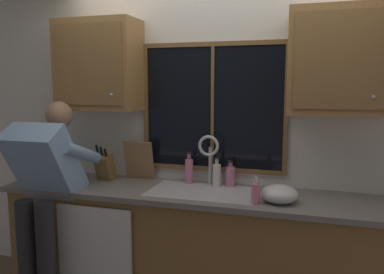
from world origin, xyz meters
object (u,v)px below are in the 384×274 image
object	(u,v)px
knife_block	(105,167)
mixing_bowl	(280,194)
soap_dispenser	(256,193)
bottle_tall_clear	(189,170)
person_standing	(45,185)
cutting_board	(139,160)
bottle_amber_small	(217,175)
bottle_green_glass	(230,176)

from	to	relation	value
knife_block	mixing_bowl	size ratio (longest dim) A/B	1.30
soap_dispenser	bottle_tall_clear	xyz separation A→B (m)	(-0.58, 0.38, 0.03)
person_standing	cutting_board	distance (m)	0.76
bottle_tall_clear	bottle_amber_small	bearing A→B (deg)	-9.09
person_standing	bottle_green_glass	bearing A→B (deg)	22.41
soap_dispenser	bottle_green_glass	world-z (taller)	bottle_green_glass
knife_block	mixing_bowl	world-z (taller)	knife_block
cutting_board	mixing_bowl	distance (m)	1.22
person_standing	knife_block	xyz separation A→B (m)	(0.26, 0.44, 0.06)
person_standing	bottle_tall_clear	distance (m)	1.10
soap_dispenser	cutting_board	bearing A→B (deg)	159.15
soap_dispenser	bottle_amber_small	size ratio (longest dim) A/B	0.82
cutting_board	mixing_bowl	size ratio (longest dim) A/B	1.33
soap_dispenser	bottle_green_glass	xyz separation A→B (m)	(-0.25, 0.38, 0.01)
bottle_green_glass	bottle_tall_clear	distance (m)	0.34
soap_dispenser	bottle_tall_clear	distance (m)	0.70
cutting_board	bottle_tall_clear	size ratio (longest dim) A/B	1.29
bottle_green_glass	knife_block	bearing A→B (deg)	-174.69
bottle_amber_small	knife_block	bearing A→B (deg)	-176.45
cutting_board	bottle_green_glass	xyz separation A→B (m)	(0.77, -0.01, -0.08)
knife_block	soap_dispenser	size ratio (longest dim) A/B	1.69
knife_block	bottle_green_glass	size ratio (longest dim) A/B	1.58
cutting_board	soap_dispenser	size ratio (longest dim) A/B	1.73
person_standing	soap_dispenser	bearing A→B (deg)	5.65
mixing_bowl	bottle_amber_small	bearing A→B (deg)	151.86
person_standing	bottle_green_glass	size ratio (longest dim) A/B	7.75
bottle_tall_clear	person_standing	bearing A→B (deg)	-150.90
mixing_bowl	soap_dispenser	xyz separation A→B (m)	(-0.15, -0.08, 0.02)
bottle_tall_clear	bottle_amber_small	distance (m)	0.24
knife_block	soap_dispenser	bearing A→B (deg)	-12.52
bottle_tall_clear	bottle_amber_small	world-z (taller)	bottle_tall_clear
bottle_green_glass	person_standing	bearing A→B (deg)	-157.59
person_standing	mixing_bowl	bearing A→B (deg)	7.68
knife_block	mixing_bowl	distance (m)	1.45
bottle_green_glass	bottle_amber_small	xyz separation A→B (m)	(-0.10, -0.04, 0.01)
bottle_amber_small	soap_dispenser	bearing A→B (deg)	-44.67
person_standing	bottle_tall_clear	world-z (taller)	person_standing
knife_block	bottle_green_glass	bearing A→B (deg)	5.31
bottle_amber_small	cutting_board	bearing A→B (deg)	176.06
person_standing	bottle_tall_clear	bearing A→B (deg)	29.10
mixing_bowl	person_standing	bearing A→B (deg)	-172.32
person_standing	cutting_board	xyz separation A→B (m)	(0.52, 0.54, 0.11)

